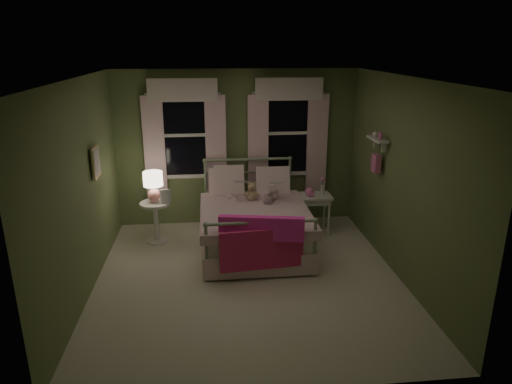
{
  "coord_description": "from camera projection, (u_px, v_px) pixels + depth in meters",
  "views": [
    {
      "loc": [
        -0.47,
        -5.39,
        2.98
      ],
      "look_at": [
        0.17,
        0.64,
        1.0
      ],
      "focal_mm": 32.0,
      "sensor_mm": 36.0,
      "label": 1
    }
  ],
  "objects": [
    {
      "name": "child_left",
      "position": [
        233.0,
        183.0,
        7.1
      ],
      "size": [
        0.27,
        0.19,
        0.67
      ],
      "primitive_type": "imported",
      "rotation": [
        0.0,
        0.0,
        3.29
      ],
      "color": "#F7D1DD",
      "rests_on": "bed"
    },
    {
      "name": "pink_toy",
      "position": [
        310.0,
        192.0,
        7.33
      ],
      "size": [
        0.14,
        0.19,
        0.14
      ],
      "color": "pink",
      "rests_on": "nightstand_right"
    },
    {
      "name": "wall_shelf",
      "position": [
        377.0,
        151.0,
        6.45
      ],
      "size": [
        0.15,
        0.5,
        0.6
      ],
      "color": "white",
      "rests_on": "room_shell"
    },
    {
      "name": "framed_picture",
      "position": [
        96.0,
        162.0,
        5.97
      ],
      "size": [
        0.03,
        0.32,
        0.42
      ],
      "color": "beige",
      "rests_on": "room_shell"
    },
    {
      "name": "nightstand_right",
      "position": [
        315.0,
        201.0,
        7.39
      ],
      "size": [
        0.5,
        0.4,
        0.64
      ],
      "color": "white",
      "rests_on": "ground"
    },
    {
      "name": "window_left",
      "position": [
        185.0,
        131.0,
        7.4
      ],
      "size": [
        1.34,
        0.13,
        1.96
      ],
      "color": "black",
      "rests_on": "room_shell"
    },
    {
      "name": "nightstand_left",
      "position": [
        156.0,
        216.0,
        7.08
      ],
      "size": [
        0.46,
        0.46,
        0.65
      ],
      "color": "white",
      "rests_on": "ground"
    },
    {
      "name": "bud_vase",
      "position": [
        322.0,
        185.0,
        7.38
      ],
      "size": [
        0.06,
        0.06,
        0.28
      ],
      "color": "white",
      "rests_on": "nightstand_right"
    },
    {
      "name": "pink_throw",
      "position": [
        262.0,
        237.0,
        5.86
      ],
      "size": [
        1.1,
        0.3,
        0.71
      ],
      "color": "#FF31B2",
      "rests_on": "bed"
    },
    {
      "name": "bed",
      "position": [
        253.0,
        224.0,
        6.89
      ],
      "size": [
        1.58,
        2.04,
        1.18
      ],
      "color": "white",
      "rests_on": "ground"
    },
    {
      "name": "book_right",
      "position": [
        271.0,
        186.0,
        6.92
      ],
      "size": [
        0.2,
        0.12,
        0.26
      ],
      "primitive_type": "imported",
      "rotation": [
        1.22,
        0.0,
        0.05
      ],
      "color": "beige",
      "rests_on": "child_right"
    },
    {
      "name": "room_shell",
      "position": [
        248.0,
        185.0,
        5.66
      ],
      "size": [
        4.2,
        4.2,
        4.2
      ],
      "color": "beige",
      "rests_on": "ground"
    },
    {
      "name": "window_right",
      "position": [
        288.0,
        129.0,
        7.57
      ],
      "size": [
        1.34,
        0.13,
        1.96
      ],
      "color": "black",
      "rests_on": "room_shell"
    },
    {
      "name": "book_left",
      "position": [
        234.0,
        184.0,
        6.85
      ],
      "size": [
        0.22,
        0.15,
        0.26
      ],
      "primitive_type": "imported",
      "rotation": [
        1.22,
        0.0,
        -0.19
      ],
      "color": "beige",
      "rests_on": "child_left"
    },
    {
      "name": "child_right",
      "position": [
        269.0,
        178.0,
        7.14
      ],
      "size": [
        0.45,
        0.38,
        0.81
      ],
      "primitive_type": "imported",
      "rotation": [
        0.0,
        0.0,
        2.93
      ],
      "color": "#F7D1DD",
      "rests_on": "bed"
    },
    {
      "name": "teddy_bear",
      "position": [
        252.0,
        193.0,
        7.02
      ],
      "size": [
        0.23,
        0.19,
        0.31
      ],
      "color": "tan",
      "rests_on": "bed"
    },
    {
      "name": "book_nightstand",
      "position": [
        161.0,
        203.0,
        6.94
      ],
      "size": [
        0.19,
        0.24,
        0.02
      ],
      "primitive_type": "imported",
      "rotation": [
        0.0,
        0.0,
        0.12
      ],
      "color": "beige",
      "rests_on": "nightstand_left"
    },
    {
      "name": "table_lamp",
      "position": [
        153.0,
        184.0,
        6.91
      ],
      "size": [
        0.3,
        0.3,
        0.47
      ],
      "color": "pink",
      "rests_on": "nightstand_left"
    }
  ]
}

